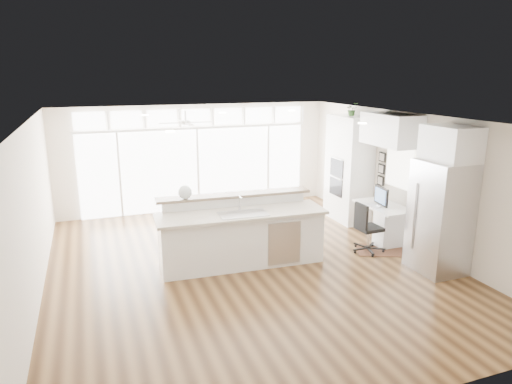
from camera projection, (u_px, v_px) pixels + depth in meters
name	position (u px, v px, depth m)	size (l,w,h in m)	color
floor	(248.00, 266.00, 8.46)	(7.00, 8.00, 0.02)	#412814
ceiling	(248.00, 119.00, 7.77)	(7.00, 8.00, 0.02)	white
wall_back	(197.00, 157.00, 11.74)	(7.00, 0.04, 2.70)	beige
wall_front	(383.00, 294.00, 4.48)	(7.00, 0.04, 2.70)	beige
wall_left	(31.00, 216.00, 6.94)	(0.04, 8.00, 2.70)	beige
wall_right	(410.00, 180.00, 9.29)	(0.04, 8.00, 2.70)	beige
glass_wall	(198.00, 169.00, 11.76)	(5.80, 0.06, 2.08)	silver
transom_row	(196.00, 117.00, 11.43)	(5.90, 0.06, 0.40)	silver
desk_window	(400.00, 167.00, 9.50)	(0.04, 0.85, 0.85)	white
ceiling_fan	(185.00, 118.00, 10.20)	(1.16, 1.16, 0.32)	silver
recessed_lights	(244.00, 119.00, 7.96)	(3.40, 3.00, 0.02)	#F3E9CE
oven_cabinet	(349.00, 169.00, 10.84)	(0.64, 1.20, 2.50)	white
desk_nook	(383.00, 222.00, 9.68)	(0.72, 1.30, 0.76)	white
upper_cabinets	(391.00, 130.00, 9.20)	(0.64, 1.30, 0.64)	white
refrigerator	(440.00, 217.00, 8.02)	(0.76, 0.90, 2.00)	silver
fridge_cabinet	(451.00, 143.00, 7.71)	(0.64, 0.90, 0.60)	white
framed_photos	(382.00, 169.00, 10.10)	(0.06, 0.22, 0.80)	black
kitchen_island	(242.00, 233.00, 8.38)	(3.10, 1.17, 1.23)	white
rug	(380.00, 250.00, 9.16)	(0.93, 0.67, 0.01)	#381C12
office_chair	(369.00, 228.00, 9.00)	(0.52, 0.48, 1.00)	black
fishbowl	(185.00, 192.00, 8.29)	(0.26, 0.26, 0.26)	silver
monitor	(381.00, 196.00, 9.50)	(0.09, 0.52, 0.43)	black
keyboard	(374.00, 206.00, 9.50)	(0.11, 0.30, 0.01)	silver
potted_plant	(352.00, 111.00, 10.49)	(0.27, 0.30, 0.24)	#305524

